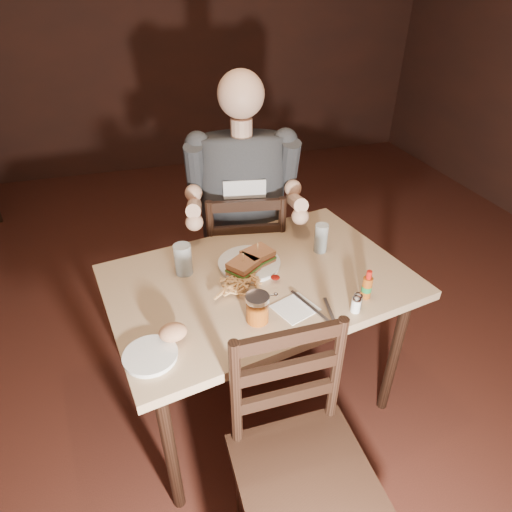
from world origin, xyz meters
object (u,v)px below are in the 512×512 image
object	(u,v)px
glass_left	(183,259)
syrup_dispenser	(257,308)
main_table	(259,292)
hot_sauce	(367,284)
side_plate	(151,357)
dinner_plate	(249,264)
glass_right	(321,238)
chair_far	(244,260)
diner	(243,179)
chair_near	(306,478)

from	to	relation	value
glass_left	syrup_dispenser	xyz separation A→B (m)	(0.21, -0.38, -0.01)
main_table	hot_sauce	bearing A→B (deg)	-33.53
syrup_dispenser	side_plate	distance (m)	0.41
main_table	glass_left	bearing A→B (deg)	156.48
dinner_plate	syrup_dispenser	size ratio (longest dim) A/B	2.36
main_table	glass_left	size ratio (longest dim) A/B	9.88
main_table	syrup_dispenser	xyz separation A→B (m)	(-0.08, -0.25, 0.13)
glass_right	syrup_dispenser	distance (m)	0.56
side_plate	chair_far	bearing A→B (deg)	57.82
chair_far	glass_left	distance (m)	0.69
main_table	syrup_dispenser	world-z (taller)	syrup_dispenser
chair_far	diner	world-z (taller)	diner
main_table	side_plate	xyz separation A→B (m)	(-0.48, -0.33, 0.08)
main_table	chair_far	xyz separation A→B (m)	(0.09, 0.58, -0.22)
glass_left	hot_sauce	world-z (taller)	glass_left
glass_left	side_plate	size ratio (longest dim) A/B	0.77
diner	syrup_dispenser	distance (m)	0.81
chair_near	dinner_plate	bearing A→B (deg)	86.88
dinner_plate	hot_sauce	bearing A→B (deg)	-42.01
main_table	syrup_dispenser	distance (m)	0.30
glass_left	main_table	bearing A→B (deg)	-23.52
glass_left	side_plate	bearing A→B (deg)	-112.01
glass_right	glass_left	bearing A→B (deg)	179.32
chair_far	glass_left	world-z (taller)	chair_far
chair_near	syrup_dispenser	distance (m)	0.58
chair_near	hot_sauce	world-z (taller)	chair_near
glass_right	side_plate	size ratio (longest dim) A/B	0.77
diner	glass_left	bearing A→B (deg)	-123.33
side_plate	hot_sauce	bearing A→B (deg)	5.63
chair_far	side_plate	world-z (taller)	chair_far
dinner_plate	glass_left	xyz separation A→B (m)	(-0.28, 0.03, 0.06)
chair_far	chair_near	world-z (taller)	chair_far
syrup_dispenser	glass_right	bearing A→B (deg)	31.97
glass_right	hot_sauce	bearing A→B (deg)	-84.54
diner	chair_far	bearing A→B (deg)	90.00
chair_near	hot_sauce	size ratio (longest dim) A/B	7.54
glass_right	side_plate	bearing A→B (deg)	-151.13
glass_right	side_plate	xyz separation A→B (m)	(-0.82, -0.45, -0.06)
chair_far	syrup_dispenser	world-z (taller)	chair_far
syrup_dispenser	chair_near	bearing A→B (deg)	-96.81
side_plate	diner	bearing A→B (deg)	56.73
glass_right	diner	bearing A→B (deg)	122.50
diner	glass_right	world-z (taller)	diner
chair_near	glass_right	bearing A→B (deg)	64.85
main_table	chair_near	distance (m)	0.75
chair_near	dinner_plate	size ratio (longest dim) A/B	3.55
main_table	glass_right	bearing A→B (deg)	20.21
diner	syrup_dispenser	world-z (taller)	diner
glass_right	syrup_dispenser	size ratio (longest dim) A/B	1.21
glass_left	syrup_dispenser	world-z (taller)	glass_left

